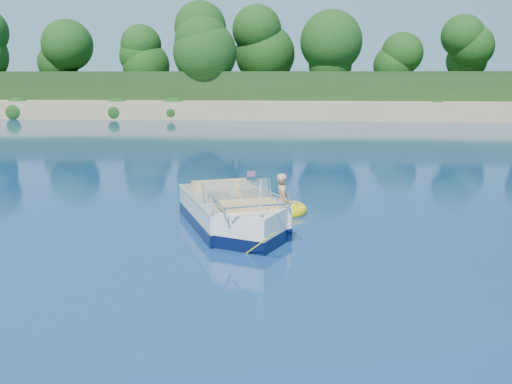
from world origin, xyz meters
TOP-DOWN VIEW (x-y plane):
  - ground at (0.00, 0.00)m, footprint 160.00×160.00m
  - shoreline at (0.00, 63.77)m, footprint 170.00×59.00m
  - treeline at (0.04, 41.01)m, footprint 150.00×7.12m
  - motorboat at (1.31, 0.77)m, footprint 3.20×5.09m
  - tow_tube at (2.48, 2.54)m, footprint 1.35×1.35m
  - boy at (2.43, 2.57)m, footprint 0.53×0.89m

SIDE VIEW (x-z plane):
  - ground at x=0.00m, z-range 0.00..0.00m
  - boy at x=2.43m, z-range -0.82..0.82m
  - tow_tube at x=2.48m, z-range -0.08..0.26m
  - motorboat at x=1.31m, z-range -0.55..1.25m
  - shoreline at x=0.00m, z-range -2.02..3.98m
  - treeline at x=0.04m, z-range 1.45..9.64m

